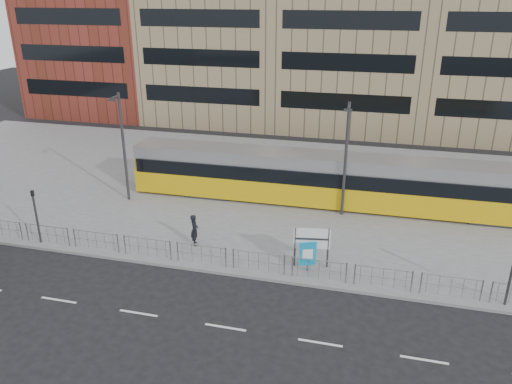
% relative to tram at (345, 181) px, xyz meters
% --- Properties ---
extents(ground, '(120.00, 120.00, 0.00)m').
position_rel_tram_xyz_m(ground, '(-5.63, -10.00, -1.82)').
color(ground, black).
rests_on(ground, ground).
extents(plaza, '(64.00, 24.00, 0.15)m').
position_rel_tram_xyz_m(plaza, '(-5.63, 2.00, -1.74)').
color(plaza, slate).
rests_on(plaza, ground).
extents(kerb, '(64.00, 0.25, 0.17)m').
position_rel_tram_xyz_m(kerb, '(-5.63, -9.95, -1.74)').
color(kerb, gray).
rests_on(kerb, ground).
extents(pedestrian_barrier, '(32.07, 0.07, 1.10)m').
position_rel_tram_xyz_m(pedestrian_barrier, '(-3.63, -9.50, -0.83)').
color(pedestrian_barrier, gray).
rests_on(pedestrian_barrier, plaza).
extents(road_markings, '(62.00, 0.12, 0.01)m').
position_rel_tram_xyz_m(road_markings, '(-4.63, -14.00, -1.81)').
color(road_markings, white).
rests_on(road_markings, ground).
extents(tram, '(28.22, 3.09, 3.32)m').
position_rel_tram_xyz_m(tram, '(0.00, 0.00, 0.00)').
color(tram, gold).
rests_on(tram, plaza).
extents(station_sign, '(1.82, 0.38, 2.11)m').
position_rel_tram_xyz_m(station_sign, '(-0.89, -8.34, -0.21)').
color(station_sign, '#2D2D30').
rests_on(station_sign, plaza).
extents(ad_panel, '(0.81, 0.37, 1.58)m').
position_rel_tram_xyz_m(ad_panel, '(-0.99, -8.82, -0.74)').
color(ad_panel, '#2D2D30').
rests_on(ad_panel, plaza).
extents(pedestrian, '(0.66, 0.77, 1.78)m').
position_rel_tram_xyz_m(pedestrian, '(-7.41, -7.59, -0.78)').
color(pedestrian, black).
rests_on(pedestrian, plaza).
extents(traffic_light_west, '(0.21, 0.24, 3.10)m').
position_rel_tram_xyz_m(traffic_light_west, '(-15.84, -9.50, 0.31)').
color(traffic_light_west, '#2D2D30').
rests_on(traffic_light_west, plaza).
extents(lamp_post_west, '(0.45, 1.04, 7.17)m').
position_rel_tram_xyz_m(lamp_post_west, '(-14.04, -2.70, 2.28)').
color(lamp_post_west, '#2D2D30').
rests_on(lamp_post_west, plaza).
extents(lamp_post_east, '(0.45, 1.04, 7.08)m').
position_rel_tram_xyz_m(lamp_post_east, '(0.04, -1.59, 2.24)').
color(lamp_post_east, '#2D2D30').
rests_on(lamp_post_east, plaza).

